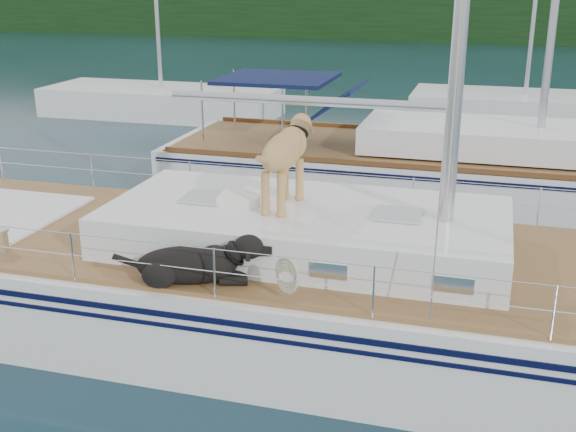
% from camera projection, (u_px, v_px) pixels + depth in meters
% --- Properties ---
extents(ground, '(120.00, 120.00, 0.00)m').
position_uv_depth(ground, '(250.00, 324.00, 10.22)').
color(ground, black).
rests_on(ground, ground).
extents(shore_bank, '(92.00, 1.00, 1.20)m').
position_uv_depth(shore_bank, '(457.00, 32.00, 52.06)').
color(shore_bank, '#595147').
rests_on(shore_bank, ground).
extents(main_sailboat, '(12.00, 3.83, 14.01)m').
position_uv_depth(main_sailboat, '(256.00, 280.00, 9.96)').
color(main_sailboat, white).
rests_on(main_sailboat, ground).
extents(neighbor_sailboat, '(11.00, 3.50, 13.30)m').
position_uv_depth(neighbor_sailboat, '(424.00, 171.00, 15.62)').
color(neighbor_sailboat, white).
rests_on(neighbor_sailboat, ground).
extents(bg_boat_west, '(8.00, 3.00, 11.65)m').
position_uv_depth(bg_boat_west, '(162.00, 102.00, 24.90)').
color(bg_boat_west, white).
rests_on(bg_boat_west, ground).
extents(bg_boat_center, '(7.20, 3.00, 11.65)m').
position_uv_depth(bg_boat_center, '(524.00, 109.00, 23.58)').
color(bg_boat_center, white).
rests_on(bg_boat_center, ground).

